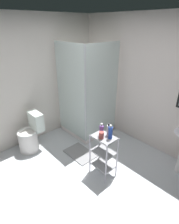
% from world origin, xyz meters
% --- Properties ---
extents(ground_plane, '(4.20, 4.20, 0.02)m').
position_xyz_m(ground_plane, '(0.00, 0.00, -0.01)').
color(ground_plane, silver).
extents(wall_back, '(4.20, 0.14, 2.50)m').
position_xyz_m(wall_back, '(0.01, 1.85, 1.25)').
color(wall_back, silver).
rests_on(wall_back, ground_plane).
extents(wall_left, '(0.10, 4.20, 2.50)m').
position_xyz_m(wall_left, '(-1.85, 0.00, 1.25)').
color(wall_left, silver).
rests_on(wall_left, ground_plane).
extents(shower_stall, '(0.92, 0.92, 2.00)m').
position_xyz_m(shower_stall, '(-1.20, 1.18, 0.46)').
color(shower_stall, white).
rests_on(shower_stall, ground_plane).
extents(toilet, '(0.37, 0.49, 0.76)m').
position_xyz_m(toilet, '(-1.48, -0.06, 0.31)').
color(toilet, white).
rests_on(toilet, ground_plane).
extents(storage_cart, '(0.38, 0.28, 0.74)m').
position_xyz_m(storage_cart, '(-0.04, 0.50, 0.44)').
color(storage_cart, silver).
rests_on(storage_cart, ground_plane).
extents(shampoo_bottle_blue, '(0.06, 0.06, 0.23)m').
position_xyz_m(shampoo_bottle_blue, '(0.04, 0.54, 0.84)').
color(shampoo_bottle_blue, blue).
rests_on(shampoo_bottle_blue, storage_cart).
extents(conditioner_bottle_purple, '(0.06, 0.06, 0.21)m').
position_xyz_m(conditioner_bottle_purple, '(-0.11, 0.51, 0.83)').
color(conditioner_bottle_purple, '#8B53B2').
rests_on(conditioner_bottle_purple, storage_cart).
extents(lotion_bottle_white, '(0.06, 0.06, 0.21)m').
position_xyz_m(lotion_bottle_white, '(-0.03, 0.59, 0.83)').
color(lotion_bottle_white, white).
rests_on(lotion_bottle_white, storage_cart).
extents(rinse_cup, '(0.08, 0.08, 0.11)m').
position_xyz_m(rinse_cup, '(-0.05, 0.44, 0.79)').
color(rinse_cup, '#B24742').
rests_on(rinse_cup, storage_cart).
extents(bath_mat, '(0.60, 0.40, 0.02)m').
position_xyz_m(bath_mat, '(-0.70, 0.55, 0.01)').
color(bath_mat, gray).
rests_on(bath_mat, ground_plane).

